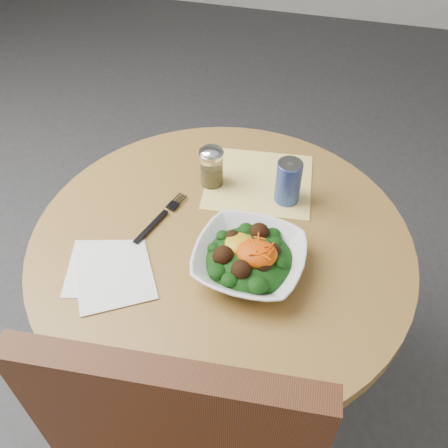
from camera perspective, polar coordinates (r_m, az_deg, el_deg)
name	(u,v)px	position (r m, az deg, el deg)	size (l,w,h in m)	color
ground	(222,385)	(1.80, -0.23, -17.93)	(6.00, 6.00, 0.00)	#313134
table	(221,290)	(1.32, -0.31, -7.55)	(0.90, 0.90, 0.75)	black
cloth_napkin	(259,182)	(1.32, 3.99, 4.85)	(0.27, 0.25, 0.00)	yellow
paper_napkins	(110,273)	(1.13, -12.93, -5.44)	(0.24, 0.23, 0.00)	white
salad_bowl	(249,259)	(1.09, 2.92, -3.99)	(0.26, 0.26, 0.09)	white
fork	(162,216)	(1.22, -7.09, 0.92)	(0.08, 0.19, 0.00)	black
spice_shaker	(212,166)	(1.28, -1.43, 6.59)	(0.06, 0.06, 0.11)	silver
beverage_can	(288,182)	(1.24, 7.35, 4.80)	(0.06, 0.06, 0.12)	#0D1892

